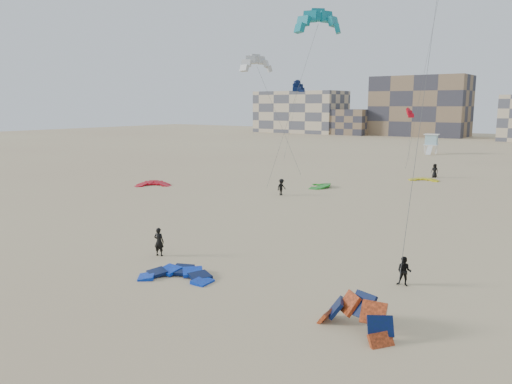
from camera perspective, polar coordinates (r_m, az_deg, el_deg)
The scene contains 18 objects.
ground at distance 30.08m, azimuth -8.10°, elevation -8.41°, with size 320.00×320.00×0.00m, color #CDBC8A.
kite_ground_blue at distance 28.23m, azimuth -9.02°, elevation -9.68°, with size 3.76×3.91×0.72m, color #004AF1, non-canonical shape.
kite_ground_orange at distance 22.27m, azimuth 11.26°, elevation -15.28°, with size 3.53×2.57×2.42m, color #FF5522, non-canonical shape.
kite_ground_red at distance 60.16m, azimuth -11.68°, elevation 0.72°, with size 3.77×3.94×0.84m, color red, non-canonical shape.
kite_ground_green at distance 58.44m, azimuth 7.20°, elevation 0.58°, with size 3.59×3.77×0.72m, color green, non-canonical shape.
kite_ground_yellow at distance 66.35m, azimuth 18.63°, elevation 1.25°, with size 3.19×3.36×0.40m, color yellow, non-canonical shape.
kitesurfer_main at distance 32.15m, azimuth -11.03°, elevation -5.60°, with size 0.66×0.44×1.82m, color black.
kitesurfer_b at distance 27.64m, azimuth 16.58°, elevation -8.69°, with size 0.77×0.60×1.57m, color black.
kitesurfer_c at distance 52.64m, azimuth 2.92°, elevation 0.57°, with size 1.12×0.64×1.73m, color black.
kitesurfer_e at distance 69.42m, azimuth 19.75°, elevation 2.31°, with size 0.89×0.58×1.83m, color black.
kite_fly_teal_a at distance 51.44m, azimuth 7.15°, elevation 18.54°, with size 7.20×6.17×17.83m.
kite_fly_grey at distance 62.28m, azimuth 0.06°, elevation 14.29°, with size 8.49×5.34×14.70m.
kite_fly_navy at distance 81.61m, azimuth 4.87°, elevation 11.84°, with size 3.89×7.65×12.30m.
kite_fly_red at distance 84.49m, azimuth 17.18°, elevation 8.56°, with size 3.98×6.16×8.38m.
lifeguard_tower_far at distance 103.56m, azimuth 19.38°, elevation 5.20°, with size 3.10×5.45×3.82m.
condo_west_a at distance 175.30m, azimuth 5.11°, elevation 9.10°, with size 30.00×15.00×14.00m, color #C7B292.
condo_west_b at distance 162.31m, azimuth 18.25°, elevation 9.29°, with size 28.00×14.00×18.00m, color #7A624A.
condo_fill_left at distance 164.18m, azimuth 10.79°, elevation 7.86°, with size 12.00×10.00×8.00m, color #7A624A.
Camera 1 is at (19.98, -20.42, 9.41)m, focal length 35.00 mm.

